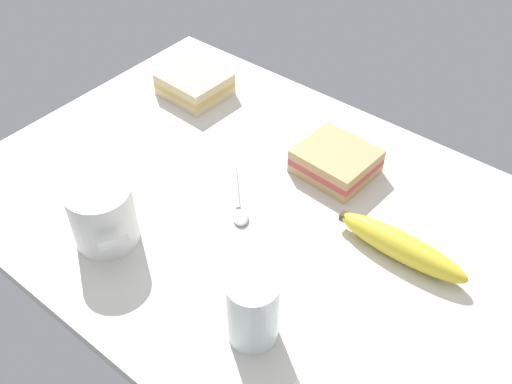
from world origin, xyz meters
TOP-DOWN VIEW (x-y plane):
  - tabletop at (0.00, 0.00)cm, footprint 90.00×64.00cm
  - coffee_mug_black at (12.68, 18.80)cm, footprint 11.74×9.54cm
  - sandwich_main at (-5.02, -14.45)cm, footprint 12.30×11.20cm
  - sandwich_side at (28.40, -16.47)cm, footprint 12.02×10.91cm
  - glass_of_milk at (-14.12, 18.06)cm, footprint 6.48×6.48cm
  - banana at (-22.21, -5.00)cm, footprint 19.91×4.31cm
  - spoon at (2.15, 1.81)cm, footprint 10.07×10.49cm

SIDE VIEW (x-z plane):
  - tabletop at x=0.00cm, z-range 0.00..2.00cm
  - spoon at x=2.15cm, z-range 1.98..2.78cm
  - banana at x=-22.21cm, z-range 2.00..6.07cm
  - sandwich_main at x=-5.02cm, z-range 2.00..6.40cm
  - sandwich_side at x=28.40cm, z-range 2.00..6.40cm
  - glass_of_milk at x=-14.12cm, z-range 1.50..11.57cm
  - coffee_mug_black at x=12.68cm, z-range 2.14..11.68cm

